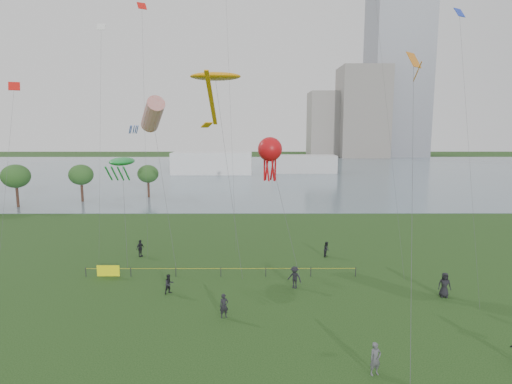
{
  "coord_description": "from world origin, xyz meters",
  "views": [
    {
      "loc": [
        -0.11,
        -24.0,
        13.26
      ],
      "look_at": [
        0.0,
        10.0,
        8.0
      ],
      "focal_mm": 30.0,
      "sensor_mm": 36.0,
      "label": 1
    }
  ],
  "objects_px": {
    "fence": "(152,271)",
    "kite_flyer": "(375,359)",
    "kite_stingray": "(215,77)",
    "kite_octopus": "(270,150)"
  },
  "relations": [
    {
      "from": "kite_flyer",
      "to": "kite_octopus",
      "type": "relative_size",
      "value": 0.15
    },
    {
      "from": "kite_flyer",
      "to": "kite_stingray",
      "type": "bearing_deg",
      "value": 98.2
    },
    {
      "from": "fence",
      "to": "kite_octopus",
      "type": "height_order",
      "value": "kite_octopus"
    },
    {
      "from": "fence",
      "to": "kite_stingray",
      "type": "bearing_deg",
      "value": 39.49
    },
    {
      "from": "fence",
      "to": "kite_octopus",
      "type": "distance_m",
      "value": 15.13
    },
    {
      "from": "kite_stingray",
      "to": "fence",
      "type": "bearing_deg",
      "value": -128.61
    },
    {
      "from": "kite_octopus",
      "to": "kite_flyer",
      "type": "bearing_deg",
      "value": -75.55
    },
    {
      "from": "fence",
      "to": "kite_flyer",
      "type": "distance_m",
      "value": 21.78
    },
    {
      "from": "fence",
      "to": "kite_flyer",
      "type": "bearing_deg",
      "value": -44.23
    },
    {
      "from": "kite_stingray",
      "to": "kite_flyer",
      "type": "bearing_deg",
      "value": -50.87
    }
  ]
}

